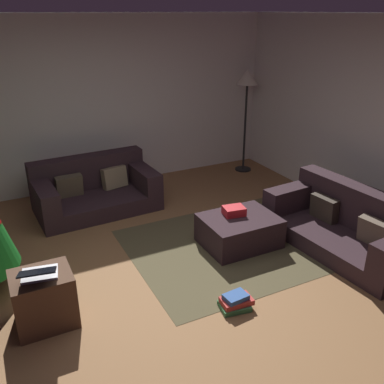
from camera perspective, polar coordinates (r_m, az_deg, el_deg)
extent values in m
plane|color=brown|center=(4.48, -3.43, -12.73)|extent=(6.40, 6.40, 0.00)
cube|color=silver|center=(6.77, -14.60, 11.20)|extent=(6.40, 0.12, 2.60)
cube|color=#2D1E23|center=(6.17, -12.61, -1.37)|extent=(1.70, 1.02, 0.23)
cube|color=#2D1E23|center=(6.35, -13.86, 2.71)|extent=(1.66, 0.32, 0.48)
cube|color=#2D1E23|center=(6.29, -6.72, 2.12)|extent=(0.29, 0.95, 0.30)
cube|color=#2D1E23|center=(5.93, -19.29, -0.41)|extent=(0.29, 0.95, 0.30)
cube|color=#8C7A5B|center=(6.30, -10.39, 1.93)|extent=(0.39, 0.24, 0.31)
cube|color=brown|center=(6.13, -16.18, 0.78)|extent=(0.37, 0.17, 0.31)
cube|color=#2D1E23|center=(5.37, 19.10, -6.19)|extent=(1.00, 1.89, 0.21)
cube|color=#2D1E23|center=(5.44, 21.71, -1.99)|extent=(0.38, 1.85, 0.50)
cube|color=#2D1E23|center=(5.72, 13.48, -0.69)|extent=(0.87, 0.31, 0.32)
cube|color=brown|center=(5.15, 23.32, -4.99)|extent=(0.20, 0.38, 0.31)
cube|color=#372D24|center=(5.54, 17.34, -2.07)|extent=(0.17, 0.37, 0.31)
cube|color=#2D1E23|center=(5.16, 6.36, -5.20)|extent=(0.88, 0.68, 0.36)
cube|color=red|center=(5.12, 5.66, -2.54)|extent=(0.28, 0.23, 0.10)
cube|color=black|center=(5.12, 5.23, -2.97)|extent=(0.10, 0.17, 0.02)
cube|color=#4C3323|center=(4.12, -19.27, -13.43)|extent=(0.52, 0.44, 0.51)
cube|color=silver|center=(3.97, -19.78, -10.33)|extent=(0.34, 0.29, 0.02)
cube|color=black|center=(3.77, -20.11, -10.09)|extent=(0.34, 0.27, 0.09)
cube|color=#387A47|center=(4.22, 5.74, -15.00)|extent=(0.31, 0.26, 0.05)
cube|color=#B7332D|center=(4.19, 6.01, -14.35)|extent=(0.31, 0.21, 0.05)
cube|color=#2D5193|center=(4.16, 5.91, -13.85)|extent=(0.23, 0.17, 0.05)
cylinder|color=black|center=(7.65, 6.86, 3.08)|extent=(0.28, 0.28, 0.02)
cylinder|color=black|center=(7.43, 7.13, 8.45)|extent=(0.04, 0.04, 1.50)
cone|color=beige|center=(7.26, 7.48, 15.12)|extent=(0.36, 0.36, 0.24)
cube|color=#4C452C|center=(5.25, 6.27, -6.90)|extent=(2.60, 2.00, 0.01)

